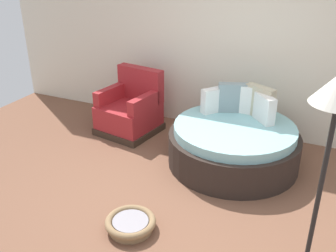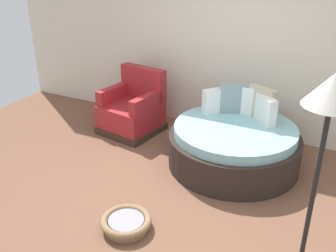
{
  "view_description": "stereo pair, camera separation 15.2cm",
  "coord_description": "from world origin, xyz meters",
  "px_view_note": "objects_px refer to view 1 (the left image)",
  "views": [
    {
      "loc": [
        1.28,
        -3.21,
        2.57
      ],
      "look_at": [
        -0.51,
        0.72,
        0.55
      ],
      "focal_mm": 40.96,
      "sensor_mm": 36.0,
      "label": 1
    },
    {
      "loc": [
        1.41,
        -3.14,
        2.57
      ],
      "look_at": [
        -0.51,
        0.72,
        0.55
      ],
      "focal_mm": 40.96,
      "sensor_mm": 36.0,
      "label": 2
    }
  ],
  "objects_px": {
    "round_daybed": "(234,143)",
    "floor_lamp": "(336,110)",
    "red_armchair": "(131,111)",
    "pet_basket": "(131,224)"
  },
  "relations": [
    {
      "from": "red_armchair",
      "to": "round_daybed",
      "type": "bearing_deg",
      "value": -9.81
    },
    {
      "from": "pet_basket",
      "to": "floor_lamp",
      "type": "distance_m",
      "value": 2.2
    },
    {
      "from": "round_daybed",
      "to": "floor_lamp",
      "type": "xyz_separation_m",
      "value": [
        1.08,
        -1.57,
        1.24
      ]
    },
    {
      "from": "round_daybed",
      "to": "floor_lamp",
      "type": "relative_size",
      "value": 0.92
    },
    {
      "from": "round_daybed",
      "to": "floor_lamp",
      "type": "height_order",
      "value": "floor_lamp"
    },
    {
      "from": "red_armchair",
      "to": "pet_basket",
      "type": "xyz_separation_m",
      "value": [
        1.12,
        -2.0,
        -0.26
      ]
    },
    {
      "from": "round_daybed",
      "to": "pet_basket",
      "type": "height_order",
      "value": "round_daybed"
    },
    {
      "from": "round_daybed",
      "to": "red_armchair",
      "type": "relative_size",
      "value": 1.77
    },
    {
      "from": "red_armchair",
      "to": "pet_basket",
      "type": "distance_m",
      "value": 2.31
    },
    {
      "from": "red_armchair",
      "to": "pet_basket",
      "type": "relative_size",
      "value": 1.84
    }
  ]
}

